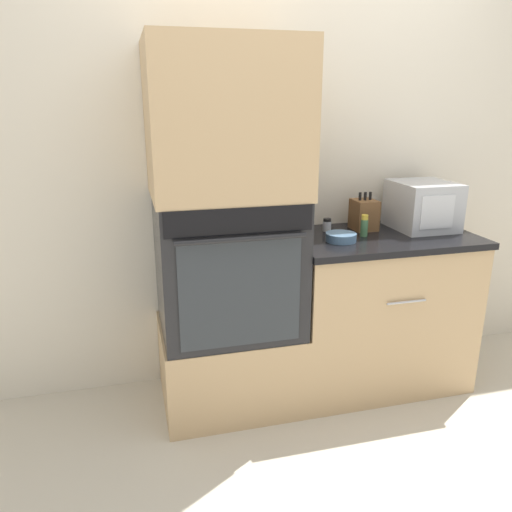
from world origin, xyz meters
name	(u,v)px	position (x,y,z in m)	size (l,w,h in m)	color
ground_plane	(310,420)	(0.00, 0.00, 0.00)	(12.00, 12.00, 0.00)	beige
wall_back	(278,166)	(0.00, 0.63, 1.25)	(8.00, 0.05, 2.50)	beige
oven_cabinet_base	(230,363)	(-0.37, 0.30, 0.22)	(0.73, 0.60, 0.45)	tan
wall_oven	(228,264)	(-0.37, 0.30, 0.80)	(0.71, 0.64, 0.71)	black
oven_cabinet_upper	(225,120)	(-0.37, 0.30, 1.52)	(0.73, 0.60, 0.73)	tan
counter_unit	(375,309)	(0.50, 0.30, 0.45)	(1.02, 0.63, 0.90)	tan
microwave	(422,205)	(0.79, 0.37, 1.03)	(0.32, 0.35, 0.27)	#B2B5BA
knife_block	(364,215)	(0.46, 0.43, 0.99)	(0.13, 0.15, 0.22)	brown
bowl	(341,237)	(0.23, 0.23, 0.92)	(0.16, 0.16, 0.04)	#517599
condiment_jar_near	(327,225)	(0.24, 0.45, 0.93)	(0.05, 0.05, 0.07)	silver
condiment_jar_mid	(308,223)	(0.15, 0.53, 0.93)	(0.06, 0.06, 0.06)	silver
condiment_jar_far	(364,226)	(0.39, 0.29, 0.96)	(0.04, 0.04, 0.12)	#427047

